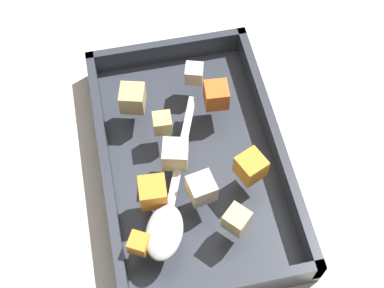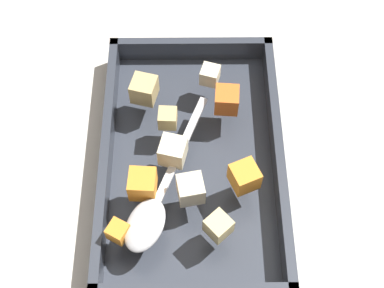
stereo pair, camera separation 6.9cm
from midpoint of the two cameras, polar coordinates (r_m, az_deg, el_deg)
ground_plane at (r=0.75m, az=3.88°, el=-1.71°), size 4.00×4.00×0.00m
baking_dish at (r=0.73m, az=2.69°, el=-2.09°), size 0.38×0.24×0.05m
carrot_chunk_near_right at (r=0.65m, az=-2.32°, el=-4.56°), size 0.03×0.03×0.03m
carrot_chunk_far_right at (r=0.72m, az=6.45°, el=4.49°), size 0.03×0.03×0.03m
carrot_chunk_far_left at (r=0.63m, az=-4.83°, el=-9.57°), size 0.03×0.03×0.02m
carrot_chunk_heap_top at (r=0.66m, az=8.57°, el=-3.71°), size 0.04×0.04×0.03m
potato_chunk_mid_right at (r=0.73m, az=-2.44°, el=5.63°), size 0.04×0.04×0.03m
potato_chunk_corner_sw at (r=0.64m, az=5.96°, el=-9.00°), size 0.04×0.04×0.03m
potato_chunk_heap_side at (r=0.75m, az=4.58°, el=7.15°), size 0.03×0.03×0.02m
potato_chunk_corner_nw at (r=0.67m, az=0.85°, el=-1.01°), size 0.04×0.04×0.03m
potato_chunk_mid_left at (r=0.70m, az=0.16°, el=2.53°), size 0.03×0.03×0.02m
parsnip_chunk_corner_ne at (r=0.65m, az=2.87°, el=-5.10°), size 0.04×0.04×0.03m
serving_spoon at (r=0.64m, az=-1.49°, el=-7.88°), size 0.23×0.11×0.02m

